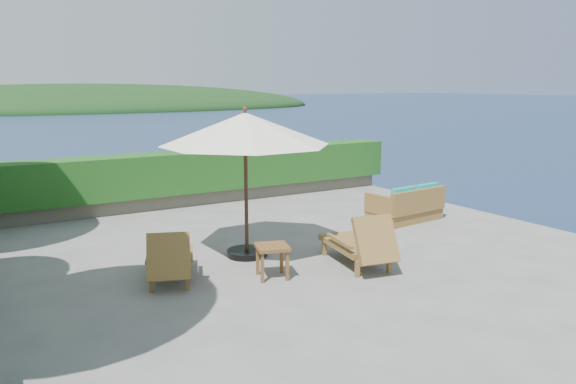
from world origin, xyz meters
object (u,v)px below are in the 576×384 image
patio_umbrella (245,131)px  wicker_loveseat (406,207)px  lounge_right (360,243)px  side_table (272,251)px  lounge_left (170,259)px

patio_umbrella → wicker_loveseat: (4.27, 0.51, -1.92)m
wicker_loveseat → patio_umbrella: bearing=-179.1°
lounge_right → side_table: size_ratio=2.83×
patio_umbrella → lounge_left: 2.54m
patio_umbrella → side_table: bearing=-98.2°
lounge_right → lounge_left: bearing=172.6°
lounge_left → side_table: size_ratio=2.63×
lounge_right → wicker_loveseat: 3.54m
side_table → lounge_left: bearing=155.2°
lounge_left → patio_umbrella: bearing=40.6°
wicker_loveseat → side_table: bearing=-164.5°
patio_umbrella → lounge_right: (1.36, -1.50, -1.84)m
lounge_right → side_table: bearing=-179.9°
lounge_right → side_table: 1.56m
side_table → wicker_loveseat: wicker_loveseat is taller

